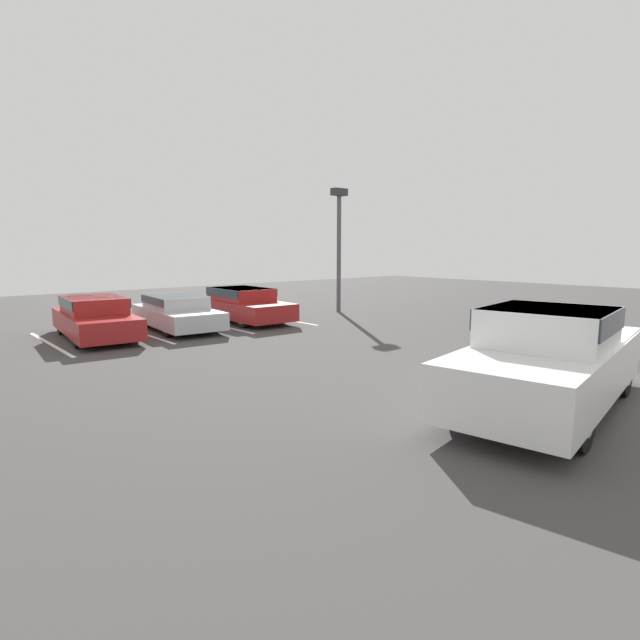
% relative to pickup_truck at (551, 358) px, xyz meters
% --- Properties ---
extents(ground_plane, '(60.00, 60.00, 0.00)m').
position_rel_pickup_truck_xyz_m(ground_plane, '(0.91, -0.05, -0.89)').
color(ground_plane, '#423F3F').
extents(stall_stripe_a, '(0.12, 4.88, 0.01)m').
position_rel_pickup_truck_xyz_m(stall_stripe_a, '(-5.07, 12.19, -0.89)').
color(stall_stripe_a, white).
rests_on(stall_stripe_a, ground_plane).
extents(stall_stripe_b, '(0.12, 4.88, 0.01)m').
position_rel_pickup_truck_xyz_m(stall_stripe_b, '(-2.34, 12.19, -0.89)').
color(stall_stripe_b, white).
rests_on(stall_stripe_b, ground_plane).
extents(stall_stripe_c, '(0.12, 4.88, 0.01)m').
position_rel_pickup_truck_xyz_m(stall_stripe_c, '(0.39, 12.19, -0.89)').
color(stall_stripe_c, white).
rests_on(stall_stripe_c, ground_plane).
extents(stall_stripe_d, '(0.12, 4.88, 0.01)m').
position_rel_pickup_truck_xyz_m(stall_stripe_d, '(3.11, 12.19, -0.89)').
color(stall_stripe_d, white).
rests_on(stall_stripe_d, ground_plane).
extents(pickup_truck, '(5.87, 2.91, 1.78)m').
position_rel_pickup_truck_xyz_m(pickup_truck, '(0.00, 0.00, 0.00)').
color(pickup_truck, white).
rests_on(pickup_truck, ground_plane).
extents(parked_sedan_a, '(2.19, 4.86, 1.28)m').
position_rel_pickup_truck_xyz_m(parked_sedan_a, '(-3.73, 12.36, -0.22)').
color(parked_sedan_a, maroon).
rests_on(parked_sedan_a, ground_plane).
extents(parked_sedan_b, '(2.17, 4.61, 1.16)m').
position_rel_pickup_truck_xyz_m(parked_sedan_b, '(-1.10, 12.26, -0.27)').
color(parked_sedan_b, '#B7BABF').
rests_on(parked_sedan_b, ground_plane).
extents(parked_sedan_c, '(1.97, 4.76, 1.27)m').
position_rel_pickup_truck_xyz_m(parked_sedan_c, '(1.62, 12.42, -0.21)').
color(parked_sedan_c, maroon).
rests_on(parked_sedan_c, ground_plane).
extents(light_post, '(0.70, 0.36, 5.28)m').
position_rel_pickup_truck_xyz_m(light_post, '(6.37, 12.14, 2.41)').
color(light_post, '#515156').
rests_on(light_post, ground_plane).
extents(traffic_cone, '(0.38, 0.38, 0.59)m').
position_rel_pickup_truck_xyz_m(traffic_cone, '(4.51, 2.38, -0.62)').
color(traffic_cone, black).
rests_on(traffic_cone, ground_plane).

